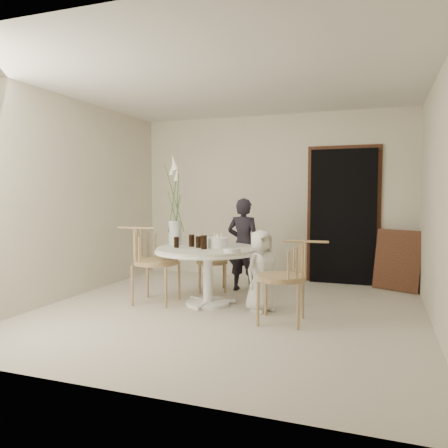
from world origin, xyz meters
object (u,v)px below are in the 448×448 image
(flower_vase, at_px, (175,213))
(boy, at_px, (261,271))
(chair_far, at_px, (212,255))
(chair_left, at_px, (146,253))
(girl, at_px, (244,245))
(chair_right, at_px, (293,269))
(table, at_px, (208,257))
(birthday_cake, at_px, (217,243))

(flower_vase, bearing_deg, boy, -10.42)
(chair_far, bearing_deg, chair_left, -141.56)
(boy, distance_m, flower_vase, 1.43)
(girl, height_order, flower_vase, flower_vase)
(chair_far, height_order, flower_vase, flower_vase)
(chair_right, height_order, boy, boy)
(table, distance_m, girl, 0.94)
(boy, bearing_deg, girl, 55.99)
(chair_left, height_order, flower_vase, flower_vase)
(table, xyz_separation_m, girl, (0.19, 0.91, 0.06))
(chair_right, relative_size, flower_vase, 0.77)
(boy, xyz_separation_m, flower_vase, (-1.25, 0.23, 0.66))
(chair_far, bearing_deg, flower_vase, -133.69)
(table, height_order, girl, girl)
(chair_right, height_order, birthday_cake, chair_right)
(chair_far, relative_size, chair_right, 0.85)
(girl, xyz_separation_m, birthday_cake, (-0.08, -0.88, 0.12))
(flower_vase, bearing_deg, table, -15.87)
(flower_vase, bearing_deg, birthday_cake, -10.22)
(boy, relative_size, flower_vase, 0.82)
(chair_right, distance_m, birthday_cake, 1.18)
(birthday_cake, relative_size, flower_vase, 0.22)
(table, xyz_separation_m, chair_right, (1.17, -0.44, -0.02))
(chair_right, bearing_deg, girl, -147.03)
(chair_far, height_order, birthday_cake, birthday_cake)
(girl, bearing_deg, chair_far, 10.28)
(boy, bearing_deg, birthday_cake, 107.48)
(table, distance_m, chair_far, 0.91)
(boy, bearing_deg, flower_vase, 107.69)
(table, xyz_separation_m, flower_vase, (-0.53, 0.15, 0.53))
(boy, relative_size, birthday_cake, 3.67)
(chair_far, bearing_deg, birthday_cake, -88.57)
(table, relative_size, girl, 0.99)
(chair_far, height_order, chair_left, chair_left)
(chair_right, xyz_separation_m, boy, (-0.46, 0.36, -0.11))
(chair_right, bearing_deg, flower_vase, -112.15)
(chair_far, xyz_separation_m, girl, (0.47, 0.06, 0.17))
(chair_right, bearing_deg, chair_far, -134.63)
(table, relative_size, flower_vase, 1.12)
(chair_far, bearing_deg, boy, -67.32)
(chair_right, bearing_deg, chair_left, -101.33)
(chair_left, bearing_deg, table, -84.15)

